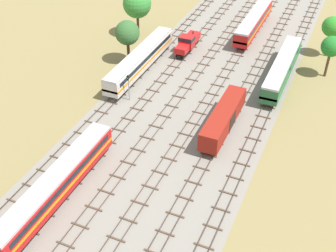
{
  "coord_description": "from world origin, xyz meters",
  "views": [
    {
      "loc": [
        20.87,
        -11.0,
        40.55
      ],
      "look_at": [
        0.0,
        36.64,
        1.5
      ],
      "focal_mm": 47.64,
      "sensor_mm": 36.0,
      "label": 1
    }
  ],
  "objects_px": {
    "shunter_loco_left_far": "(188,42)",
    "passenger_coach_far_left_mid": "(140,59)",
    "passenger_coach_left_nearest": "(56,184)",
    "diesel_railcar_centre_farther": "(254,21)",
    "signal_post_nearest": "(128,84)",
    "diesel_railcar_right_midfar": "(282,68)",
    "freight_boxcar_centre_right_near": "(223,118)"
  },
  "relations": [
    {
      "from": "passenger_coach_far_left_mid",
      "to": "shunter_loco_left_far",
      "type": "height_order",
      "value": "passenger_coach_far_left_mid"
    },
    {
      "from": "diesel_railcar_centre_farther",
      "to": "shunter_loco_left_far",
      "type": "bearing_deg",
      "value": -125.81
    },
    {
      "from": "diesel_railcar_centre_farther",
      "to": "passenger_coach_left_nearest",
      "type": "bearing_deg",
      "value": -99.58
    },
    {
      "from": "shunter_loco_left_far",
      "to": "signal_post_nearest",
      "type": "relative_size",
      "value": 1.78
    },
    {
      "from": "passenger_coach_far_left_mid",
      "to": "shunter_loco_left_far",
      "type": "xyz_separation_m",
      "value": [
        4.75,
        10.85,
        -0.6
      ]
    },
    {
      "from": "passenger_coach_left_nearest",
      "to": "signal_post_nearest",
      "type": "height_order",
      "value": "signal_post_nearest"
    },
    {
      "from": "freight_boxcar_centre_right_near",
      "to": "shunter_loco_left_far",
      "type": "height_order",
      "value": "freight_boxcar_centre_right_near"
    },
    {
      "from": "passenger_coach_left_nearest",
      "to": "shunter_loco_left_far",
      "type": "relative_size",
      "value": 2.6
    },
    {
      "from": "freight_boxcar_centre_right_near",
      "to": "diesel_railcar_right_midfar",
      "type": "bearing_deg",
      "value": 75.15
    },
    {
      "from": "passenger_coach_left_nearest",
      "to": "freight_boxcar_centre_right_near",
      "type": "height_order",
      "value": "passenger_coach_left_nearest"
    },
    {
      "from": "diesel_railcar_right_midfar",
      "to": "shunter_loco_left_far",
      "type": "height_order",
      "value": "diesel_railcar_right_midfar"
    },
    {
      "from": "passenger_coach_far_left_mid",
      "to": "freight_boxcar_centre_right_near",
      "type": "bearing_deg",
      "value": -29.83
    },
    {
      "from": "shunter_loco_left_far",
      "to": "diesel_railcar_centre_farther",
      "type": "xyz_separation_m",
      "value": [
        9.5,
        13.17,
        0.59
      ]
    },
    {
      "from": "passenger_coach_left_nearest",
      "to": "passenger_coach_far_left_mid",
      "type": "relative_size",
      "value": 1.0
    },
    {
      "from": "passenger_coach_left_nearest",
      "to": "diesel_railcar_centre_farther",
      "type": "relative_size",
      "value": 1.07
    },
    {
      "from": "passenger_coach_far_left_mid",
      "to": "passenger_coach_left_nearest",
      "type": "bearing_deg",
      "value": -81.63
    },
    {
      "from": "freight_boxcar_centre_right_near",
      "to": "diesel_railcar_centre_farther",
      "type": "distance_m",
      "value": 35.24
    },
    {
      "from": "passenger_coach_left_nearest",
      "to": "freight_boxcar_centre_right_near",
      "type": "xyz_separation_m",
      "value": [
        14.26,
        21.38,
        -0.16
      ]
    },
    {
      "from": "diesel_railcar_right_midfar",
      "to": "diesel_railcar_centre_farther",
      "type": "height_order",
      "value": "same"
    },
    {
      "from": "passenger_coach_far_left_mid",
      "to": "signal_post_nearest",
      "type": "height_order",
      "value": "signal_post_nearest"
    },
    {
      "from": "passenger_coach_far_left_mid",
      "to": "shunter_loco_left_far",
      "type": "relative_size",
      "value": 2.6
    },
    {
      "from": "diesel_railcar_right_midfar",
      "to": "shunter_loco_left_far",
      "type": "relative_size",
      "value": 2.42
    },
    {
      "from": "shunter_loco_left_far",
      "to": "passenger_coach_far_left_mid",
      "type": "bearing_deg",
      "value": -113.64
    },
    {
      "from": "freight_boxcar_centre_right_near",
      "to": "passenger_coach_far_left_mid",
      "type": "distance_m",
      "value": 21.91
    },
    {
      "from": "passenger_coach_left_nearest",
      "to": "passenger_coach_far_left_mid",
      "type": "xyz_separation_m",
      "value": [
        -4.75,
        32.28,
        0.0
      ]
    },
    {
      "from": "passenger_coach_far_left_mid",
      "to": "signal_post_nearest",
      "type": "bearing_deg",
      "value": -75.16
    },
    {
      "from": "diesel_railcar_centre_farther",
      "to": "signal_post_nearest",
      "type": "height_order",
      "value": "signal_post_nearest"
    },
    {
      "from": "passenger_coach_far_left_mid",
      "to": "diesel_railcar_centre_farther",
      "type": "xyz_separation_m",
      "value": [
        14.25,
        24.02,
        -0.02
      ]
    },
    {
      "from": "passenger_coach_far_left_mid",
      "to": "signal_post_nearest",
      "type": "xyz_separation_m",
      "value": [
        2.38,
        -8.96,
        0.44
      ]
    },
    {
      "from": "freight_boxcar_centre_right_near",
      "to": "diesel_railcar_right_midfar",
      "type": "height_order",
      "value": "diesel_railcar_right_midfar"
    },
    {
      "from": "shunter_loco_left_far",
      "to": "diesel_railcar_centre_farther",
      "type": "distance_m",
      "value": 16.25
    },
    {
      "from": "diesel_railcar_right_midfar",
      "to": "passenger_coach_far_left_mid",
      "type": "bearing_deg",
      "value": -163.59
    }
  ]
}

